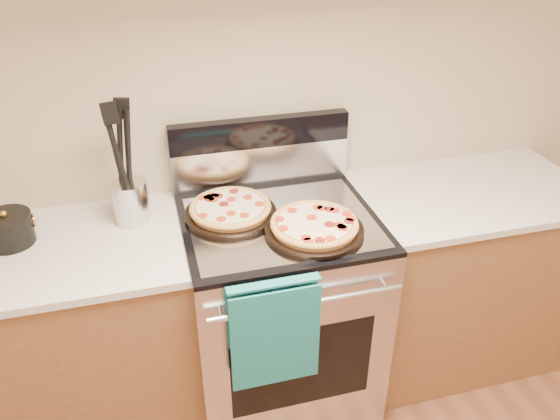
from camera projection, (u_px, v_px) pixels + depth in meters
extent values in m
plane|color=#C1B08B|center=(257.00, 85.00, 2.20)|extent=(4.00, 0.00, 4.00)
cube|color=#B7B7BC|center=(279.00, 311.00, 2.37)|extent=(0.76, 0.68, 0.90)
cube|color=black|center=(302.00, 367.00, 2.09)|extent=(0.56, 0.01, 0.40)
cube|color=black|center=(279.00, 221.00, 2.14)|extent=(0.76, 0.68, 0.02)
cube|color=silver|center=(261.00, 165.00, 2.34)|extent=(0.76, 0.06, 0.18)
cube|color=black|center=(260.00, 132.00, 2.27)|extent=(0.76, 0.06, 0.12)
cylinder|color=silver|center=(308.00, 303.00, 1.88)|extent=(0.70, 0.03, 0.03)
cube|color=gray|center=(281.00, 222.00, 2.11)|extent=(0.70, 0.55, 0.01)
cube|color=brown|center=(68.00, 346.00, 2.20)|extent=(1.00, 0.62, 0.88)
cube|color=#BCB4A9|center=(43.00, 254.00, 1.97)|extent=(1.02, 0.64, 0.03)
cube|color=brown|center=(456.00, 276.00, 2.60)|extent=(1.00, 0.62, 0.88)
cube|color=#BCB4A9|center=(473.00, 193.00, 2.37)|extent=(1.02, 0.64, 0.03)
cylinder|color=silver|center=(131.00, 202.00, 2.10)|extent=(0.18, 0.18, 0.17)
cylinder|color=black|center=(8.00, 231.00, 1.98)|extent=(0.20, 0.20, 0.11)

